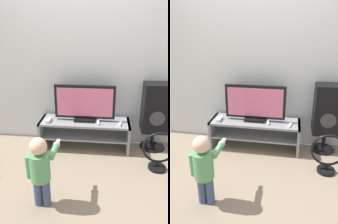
# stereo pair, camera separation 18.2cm
# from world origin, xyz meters

# --- Properties ---
(ground_plane) EXTENTS (16.00, 16.00, 0.00)m
(ground_plane) POSITION_xyz_m (0.00, 0.00, 0.00)
(ground_plane) COLOR gray
(wall_back) EXTENTS (10.00, 0.06, 2.60)m
(wall_back) POSITION_xyz_m (0.00, 0.49, 1.30)
(wall_back) COLOR silver
(wall_back) RESTS_ON ground_plane
(tv_stand) EXTENTS (1.28, 0.41, 0.42)m
(tv_stand) POSITION_xyz_m (0.00, 0.20, 0.29)
(tv_stand) COLOR gray
(tv_stand) RESTS_ON ground_plane
(television) EXTENTS (0.84, 0.20, 0.51)m
(television) POSITION_xyz_m (0.00, 0.22, 0.68)
(television) COLOR black
(television) RESTS_ON tv_stand
(game_console) EXTENTS (0.05, 0.16, 0.04)m
(game_console) POSITION_xyz_m (-0.50, 0.13, 0.44)
(game_console) COLOR white
(game_console) RESTS_ON tv_stand
(remote_primary) EXTENTS (0.06, 0.13, 0.03)m
(remote_primary) POSITION_xyz_m (0.49, 0.11, 0.43)
(remote_primary) COLOR white
(remote_primary) RESTS_ON tv_stand
(remote_secondary) EXTENTS (0.05, 0.13, 0.03)m
(remote_secondary) POSITION_xyz_m (0.19, 0.14, 0.43)
(remote_secondary) COLOR white
(remote_secondary) RESTS_ON tv_stand
(child) EXTENTS (0.29, 0.44, 0.75)m
(child) POSITION_xyz_m (-0.30, -0.96, 0.44)
(child) COLOR #3F4C72
(child) RESTS_ON ground_plane
(speaker_tower) EXTENTS (0.37, 0.33, 0.97)m
(speaker_tower) POSITION_xyz_m (0.99, 0.29, 0.61)
(speaker_tower) COLOR black
(speaker_tower) RESTS_ON ground_plane
(floor_fan) EXTENTS (0.42, 0.22, 0.52)m
(floor_fan) POSITION_xyz_m (0.97, -0.24, 0.23)
(floor_fan) COLOR black
(floor_fan) RESTS_ON ground_plane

